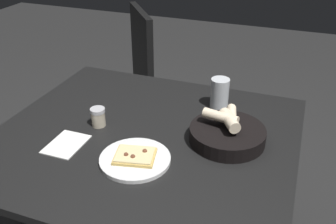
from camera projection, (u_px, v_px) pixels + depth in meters
dining_table at (145, 147)px, 1.46m from camera, size 1.01×1.13×0.72m
pizza_plate at (135, 158)px, 1.28m from camera, size 0.24×0.24×0.04m
bread_basket at (227, 133)px, 1.37m from camera, size 0.28×0.28×0.12m
beer_glass at (220, 94)px, 1.59m from camera, size 0.08×0.08×0.13m
pepper_shaker at (98, 118)px, 1.47m from camera, size 0.06×0.06×0.08m
napkin at (66, 144)px, 1.37m from camera, size 0.16×0.12×0.00m
chair_far at (125, 81)px, 2.28m from camera, size 0.62×0.62×0.96m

